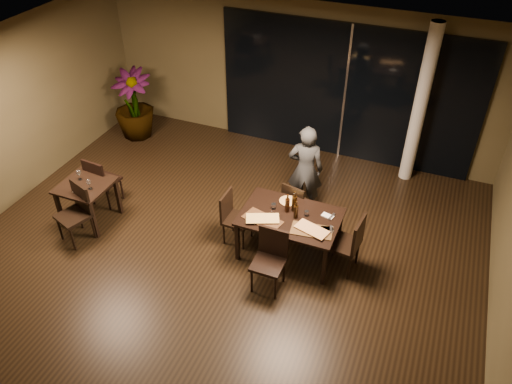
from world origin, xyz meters
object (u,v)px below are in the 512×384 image
object	(u,v)px
potted_plant	(134,104)
bottle_c	(294,201)
chair_main_near	(270,256)
chair_side_far	(101,180)
main_table	(290,220)
side_table	(86,190)
chair_side_near	(77,210)
diner	(305,169)
bottle_a	(287,203)
chair_main_left	(233,215)
bottle_b	(296,210)
chair_main_right	(349,241)
chair_main_far	(295,203)

from	to	relation	value
potted_plant	bottle_c	bearing A→B (deg)	-26.20
chair_main_near	chair_side_far	size ratio (longest dim) A/B	1.01
main_table	side_table	distance (m)	3.44
chair_side_near	diner	bearing A→B (deg)	53.54
bottle_c	bottle_a	bearing A→B (deg)	-146.34
potted_plant	bottle_a	bearing A→B (deg)	-27.35
chair_main_left	bottle_a	xyz separation A→B (m)	(0.86, 0.12, 0.41)
diner	bottle_a	size ratio (longest dim) A/B	5.14
potted_plant	chair_main_near	bearing A→B (deg)	-35.14
chair_main_near	bottle_c	world-z (taller)	bottle_c
chair_side_near	bottle_b	distance (m)	3.50
main_table	chair_side_far	bearing A→B (deg)	-179.09
chair_main_left	chair_main_right	bearing A→B (deg)	-88.42
main_table	chair_main_right	distance (m)	0.94
side_table	bottle_a	xyz separation A→B (m)	(3.32, 0.59, 0.29)
bottle_b	chair_main_near	bearing A→B (deg)	-100.36
chair_side_near	bottle_b	xyz separation A→B (m)	(3.37, 0.91, 0.34)
chair_main_right	bottle_b	world-z (taller)	bottle_b
bottle_a	bottle_c	bearing A→B (deg)	33.66
chair_main_left	chair_main_right	xyz separation A→B (m)	(1.88, 0.02, 0.06)
chair_main_near	chair_main_right	size ratio (longest dim) A/B	0.96
chair_main_far	chair_main_left	bearing A→B (deg)	52.03
chair_main_far	chair_main_near	distance (m)	1.36
diner	bottle_c	bearing A→B (deg)	86.02
potted_plant	bottle_b	size ratio (longest dim) A/B	4.92
chair_side_near	diner	size ratio (longest dim) A/B	0.61
diner	potted_plant	distance (m)	4.25
chair_main_right	chair_main_left	bearing A→B (deg)	-82.75
bottle_c	chair_main_right	bearing A→B (deg)	-9.80
side_table	chair_main_right	bearing A→B (deg)	6.45
chair_main_far	chair_side_near	distance (m)	3.52
potted_plant	bottle_a	size ratio (longest dim) A/B	4.68
side_table	chair_main_right	world-z (taller)	chair_main_right
bottle_c	chair_main_near	bearing A→B (deg)	-93.53
chair_main_left	side_table	bearing A→B (deg)	101.65
chair_main_near	bottle_b	size ratio (longest dim) A/B	3.19
chair_main_far	chair_side_near	size ratio (longest dim) A/B	0.89
diner	chair_main_far	bearing A→B (deg)	80.28
chair_side_near	diner	distance (m)	3.79
main_table	diner	bearing A→B (deg)	96.74
side_table	potted_plant	xyz separation A→B (m)	(-0.86, 2.75, 0.12)
diner	bottle_b	bearing A→B (deg)	88.62
side_table	chair_main_far	distance (m)	3.48
chair_main_right	chair_side_near	xyz separation A→B (m)	(-4.21, -0.90, -0.00)
chair_main_near	diner	world-z (taller)	diner
chair_main_left	bottle_b	distance (m)	1.11
chair_side_far	chair_side_near	size ratio (longest dim) A/B	0.96
diner	bottle_b	distance (m)	1.21
bottle_b	chair_main_left	bearing A→B (deg)	-178.33
chair_main_right	bottle_c	distance (m)	1.01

